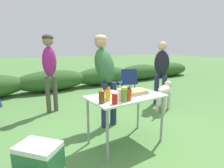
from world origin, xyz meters
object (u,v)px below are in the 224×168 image
object	(u,v)px
folding_table	(126,101)
hot_sauce_bottle	(129,94)
ketchup_bottle	(115,98)
cooler_box	(39,158)
camp_chair_green_behind_table	(127,81)
mayo_bottle	(123,92)
dog	(165,91)
mustard_bottle	(108,94)
standing_person_in_dark_puffer	(50,63)
standing_person_with_beanie	(161,68)
plate_stack	(106,97)
mixing_bowl	(111,92)
relish_jar	(124,95)
standing_person_in_gray_fleece	(105,70)
beer_bottle	(102,96)
food_tray	(135,92)
paper_cup_stack	(120,94)

from	to	relation	value
folding_table	hot_sauce_bottle	world-z (taller)	hot_sauce_bottle
ketchup_bottle	cooler_box	size ratio (longest dim) A/B	0.30
folding_table	camp_chair_green_behind_table	xyz separation A→B (m)	(1.67, 2.08, -0.20)
mayo_bottle	dog	distance (m)	1.90
folding_table	camp_chair_green_behind_table	world-z (taller)	camp_chair_green_behind_table
mustard_bottle	standing_person_in_dark_puffer	distance (m)	2.07
ketchup_bottle	standing_person_with_beanie	bearing A→B (deg)	28.71
plate_stack	mixing_bowl	xyz separation A→B (m)	(0.17, 0.13, 0.02)
relish_jar	standing_person_in_gray_fleece	distance (m)	1.05
beer_bottle	dog	world-z (taller)	beer_bottle
ketchup_bottle	camp_chair_green_behind_table	size ratio (longest dim) A/B	0.21
food_tray	relish_jar	xyz separation A→B (m)	(-0.37, -0.21, 0.07)
hot_sauce_bottle	mustard_bottle	size ratio (longest dim) A/B	1.02
food_tray	plate_stack	world-z (taller)	food_tray
paper_cup_stack	standing_person_in_gray_fleece	bearing A→B (deg)	71.44
standing_person_in_gray_fleece	dog	xyz separation A→B (m)	(1.52, -0.12, -0.59)
food_tray	mustard_bottle	xyz separation A→B (m)	(-0.52, -0.06, 0.06)
mayo_bottle	standing_person_in_gray_fleece	size ratio (longest dim) A/B	0.11
mixing_bowl	mayo_bottle	size ratio (longest dim) A/B	1.04
dog	standing_person_in_gray_fleece	bearing A→B (deg)	-118.62
beer_bottle	cooler_box	xyz separation A→B (m)	(-0.76, 0.15, -0.67)
food_tray	mixing_bowl	size ratio (longest dim) A/B	2.29
mustard_bottle	camp_chair_green_behind_table	size ratio (longest dim) A/B	0.22
beer_bottle	mayo_bottle	bearing A→B (deg)	9.29
hot_sauce_bottle	standing_person_in_dark_puffer	xyz separation A→B (m)	(-0.46, 2.17, 0.27)
beer_bottle	ketchup_bottle	xyz separation A→B (m)	(0.12, -0.11, -0.01)
folding_table	dog	world-z (taller)	folding_table
standing_person_with_beanie	plate_stack	bearing A→B (deg)	-84.28
mixing_bowl	standing_person_in_gray_fleece	xyz separation A→B (m)	(0.24, 0.58, 0.27)
folding_table	dog	bearing A→B (deg)	21.70
plate_stack	standing_person_with_beanie	world-z (taller)	standing_person_with_beanie
hot_sauce_bottle	standing_person_in_dark_puffer	distance (m)	2.24
relish_jar	cooler_box	size ratio (longest dim) A/B	0.34
mayo_bottle	dog	world-z (taller)	mayo_bottle
ketchup_bottle	camp_chair_green_behind_table	xyz separation A→B (m)	(2.03, 2.31, -0.35)
plate_stack	standing_person_with_beanie	distance (m)	2.37
standing_person_in_dark_puffer	cooler_box	world-z (taller)	standing_person_in_dark_puffer
standing_person_with_beanie	mayo_bottle	bearing A→B (deg)	-79.51
mixing_bowl	relish_jar	xyz separation A→B (m)	(-0.07, -0.41, 0.06)
plate_stack	standing_person_with_beanie	xyz separation A→B (m)	(2.17, 0.93, 0.19)
folding_table	relish_jar	size ratio (longest dim) A/B	5.69
mayo_bottle	standing_person_in_gray_fleece	distance (m)	0.87
folding_table	food_tray	world-z (taller)	food_tray
mixing_bowl	mayo_bottle	distance (m)	0.25
cooler_box	mixing_bowl	bearing A→B (deg)	57.83
food_tray	plate_stack	bearing A→B (deg)	171.21
standing_person_in_dark_puffer	standing_person_with_beanie	xyz separation A→B (m)	(2.44, -0.98, -0.16)
standing_person_with_beanie	cooler_box	size ratio (longest dim) A/B	2.75
plate_stack	mayo_bottle	bearing A→B (deg)	-30.83
paper_cup_stack	camp_chair_green_behind_table	bearing A→B (deg)	49.73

